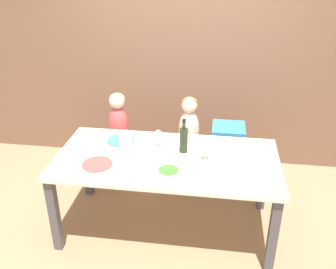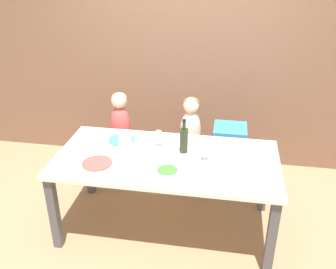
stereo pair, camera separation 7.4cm
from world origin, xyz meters
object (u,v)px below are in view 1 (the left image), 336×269
at_px(chair_far_left, 120,150).
at_px(wine_glass_near, 206,148).
at_px(person_child_left, 118,119).
at_px(wine_glass_far, 158,135).
at_px(wine_bottle, 184,139).
at_px(chair_far_center, 188,155).
at_px(chair_right_highchair, 228,142).
at_px(salad_bowl_large, 169,172).
at_px(person_child_center, 189,123).
at_px(dinner_plate_back_left, 121,140).
at_px(dinner_plate_front_left, 97,164).
at_px(paper_towel_roll, 126,147).

distance_m(chair_far_left, wine_glass_near, 1.23).
relative_size(person_child_left, wine_glass_far, 3.34).
bearing_deg(person_child_left, wine_bottle, -37.34).
distance_m(chair_far_center, wine_bottle, 0.72).
bearing_deg(chair_right_highchair, salad_bowl_large, -115.79).
xyz_separation_m(chair_right_highchair, wine_glass_far, (-0.61, -0.50, 0.29)).
bearing_deg(person_child_center, salad_bowl_large, -94.14).
bearing_deg(person_child_left, chair_far_center, -0.08).
xyz_separation_m(chair_far_left, wine_bottle, (0.72, -0.55, 0.46)).
bearing_deg(chair_far_center, wine_bottle, -89.65).
height_order(chair_far_center, wine_glass_near, wine_glass_near).
bearing_deg(salad_bowl_large, wine_glass_far, 109.02).
bearing_deg(dinner_plate_back_left, chair_far_left, 107.96).
xyz_separation_m(chair_right_highchair, dinner_plate_front_left, (-1.05, -0.87, 0.17)).
height_order(chair_far_left, wine_glass_near, wine_glass_near).
bearing_deg(wine_glass_near, salad_bowl_large, -134.18).
bearing_deg(chair_far_left, wine_glass_near, -36.43).
bearing_deg(wine_glass_far, chair_right_highchair, 39.14).
bearing_deg(person_child_center, paper_towel_roll, -119.27).
bearing_deg(dinner_plate_front_left, chair_far_center, 52.66).
bearing_deg(chair_far_left, wine_bottle, -37.29).
height_order(person_child_center, wine_glass_far, person_child_center).
height_order(person_child_left, salad_bowl_large, person_child_left).
relative_size(person_child_left, wine_glass_near, 3.34).
height_order(salad_bowl_large, dinner_plate_front_left, salad_bowl_large).
xyz_separation_m(wine_bottle, salad_bowl_large, (-0.07, -0.40, -0.08)).
height_order(paper_towel_roll, salad_bowl_large, paper_towel_roll).
xyz_separation_m(paper_towel_roll, salad_bowl_large, (0.37, -0.17, -0.09)).
bearing_deg(wine_glass_near, paper_towel_roll, -170.58).
bearing_deg(dinner_plate_front_left, dinner_plate_back_left, 79.19).
distance_m(chair_far_center, salad_bowl_large, 1.03).
xyz_separation_m(wine_glass_near, wine_glass_far, (-0.42, 0.18, 0.00)).
distance_m(wine_bottle, wine_glass_near, 0.23).
bearing_deg(wine_glass_far, person_child_center, 65.90).
bearing_deg(chair_far_left, person_child_left, 90.00).
xyz_separation_m(person_child_left, salad_bowl_large, (0.65, -0.95, 0.02)).
bearing_deg(paper_towel_roll, chair_far_left, 109.71).
relative_size(person_child_center, dinner_plate_front_left, 2.24).
xyz_separation_m(salad_bowl_large, dinner_plate_front_left, (-0.59, 0.08, -0.03)).
height_order(chair_far_left, person_child_center, person_child_center).
xyz_separation_m(wine_glass_far, dinner_plate_back_left, (-0.35, 0.07, -0.11)).
relative_size(chair_right_highchair, person_child_center, 1.33).
distance_m(chair_far_center, dinner_plate_back_left, 0.80).
height_order(chair_far_left, salad_bowl_large, salad_bowl_large).
distance_m(chair_far_center, chair_right_highchair, 0.43).
bearing_deg(salad_bowl_large, paper_towel_roll, 155.56).
relative_size(wine_glass_near, dinner_plate_back_left, 0.67).
height_order(chair_far_left, paper_towel_roll, paper_towel_roll).
xyz_separation_m(wine_glass_near, dinner_plate_back_left, (-0.78, 0.24, -0.11)).
distance_m(chair_far_left, salad_bowl_large, 1.21).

